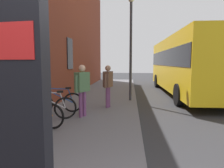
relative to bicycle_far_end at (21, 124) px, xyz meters
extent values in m
plane|color=#2D2D30|center=(3.01, -3.84, -0.51)|extent=(60.00, 60.00, 0.00)
cube|color=slate|center=(5.01, -1.09, -0.45)|extent=(24.00, 3.50, 0.12)
cube|color=brown|center=(6.01, 0.96, 3.64)|extent=(22.00, 0.60, 8.30)
cube|color=black|center=(2.51, 0.64, 1.89)|extent=(0.90, 0.06, 1.60)
cube|color=black|center=(6.01, 0.64, 1.89)|extent=(0.90, 0.06, 1.60)
torus|color=black|center=(-0.77, -0.50, -0.03)|extent=(0.13, 0.72, 0.72)
cylinder|color=#B21E1E|center=(-0.78, -0.43, 0.22)|extent=(0.05, 0.19, 0.51)
cube|color=black|center=(-0.78, -0.36, 0.51)|extent=(0.12, 0.21, 0.06)
torus|color=black|center=(0.14, 0.51, -0.03)|extent=(0.25, 0.71, 0.72)
torus|color=black|center=(-0.14, -0.50, -0.03)|extent=(0.25, 0.71, 0.72)
cylinder|color=#B21E1E|center=(0.00, -0.02, 0.25)|extent=(0.31, 0.99, 0.58)
cylinder|color=#B21E1E|center=(0.02, 0.06, 0.50)|extent=(0.26, 0.83, 0.09)
cylinder|color=#B21E1E|center=(-0.12, -0.42, 0.22)|extent=(0.08, 0.19, 0.51)
cube|color=black|center=(-0.10, -0.35, 0.51)|extent=(0.15, 0.22, 0.06)
cylinder|color=#B21E1E|center=(0.13, 0.47, 0.57)|extent=(0.47, 0.15, 0.02)
torus|color=black|center=(0.96, 0.63, -0.03)|extent=(0.15, 0.72, 0.72)
torus|color=black|center=(0.82, -0.41, -0.03)|extent=(0.15, 0.72, 0.72)
cylinder|color=orange|center=(0.89, 0.08, 0.25)|extent=(0.17, 1.01, 0.58)
cylinder|color=orange|center=(0.90, 0.16, 0.50)|extent=(0.15, 0.85, 0.09)
cylinder|color=orange|center=(0.83, -0.34, 0.22)|extent=(0.06, 0.19, 0.51)
cube|color=black|center=(0.84, -0.26, 0.51)|extent=(0.13, 0.21, 0.06)
cylinder|color=orange|center=(0.95, 0.58, 0.57)|extent=(0.48, 0.09, 0.02)
torus|color=black|center=(1.46, 0.53, -0.03)|extent=(0.29, 0.70, 0.72)
torus|color=black|center=(1.81, -0.46, -0.03)|extent=(0.29, 0.70, 0.72)
cylinder|color=silver|center=(1.64, 0.02, 0.25)|extent=(0.37, 0.97, 0.58)
cylinder|color=silver|center=(1.62, 0.09, 0.50)|extent=(0.32, 0.82, 0.09)
cylinder|color=silver|center=(1.79, -0.39, 0.22)|extent=(0.09, 0.19, 0.51)
cube|color=black|center=(1.76, -0.31, 0.51)|extent=(0.16, 0.22, 0.06)
cylinder|color=silver|center=(1.48, 0.49, 0.57)|extent=(0.46, 0.18, 0.02)
torus|color=black|center=(2.39, 0.56, -0.03)|extent=(0.29, 0.70, 0.72)
torus|color=black|center=(2.73, -0.43, -0.03)|extent=(0.29, 0.70, 0.72)
cylinder|color=#1E4CA5|center=(2.56, 0.04, 0.25)|extent=(0.36, 0.97, 0.58)
cylinder|color=#1E4CA5|center=(2.54, 0.11, 0.50)|extent=(0.31, 0.82, 0.09)
cylinder|color=#1E4CA5|center=(2.70, -0.36, 0.22)|extent=(0.09, 0.19, 0.51)
cube|color=black|center=(2.68, -0.29, 0.51)|extent=(0.16, 0.22, 0.06)
cylinder|color=#1E4CA5|center=(2.40, 0.51, 0.57)|extent=(0.46, 0.18, 0.02)
cube|color=yellow|center=(8.12, -5.84, 1.34)|extent=(10.53, 2.64, 3.00)
cube|color=black|center=(8.12, -5.84, 1.70)|extent=(10.32, 2.68, 0.90)
cylinder|color=black|center=(4.74, -4.69, -0.01)|extent=(1.00, 0.26, 1.00)
cylinder|color=black|center=(11.50, -7.00, -0.01)|extent=(1.00, 0.26, 1.00)
cylinder|color=black|center=(11.46, -4.60, -0.01)|extent=(1.00, 0.26, 1.00)
cylinder|color=#723F72|center=(2.22, -0.98, 0.04)|extent=(0.13, 0.13, 0.86)
cylinder|color=#723F72|center=(2.07, -0.90, 0.04)|extent=(0.13, 0.13, 0.86)
cube|color=#4C724C|center=(2.15, -0.94, 0.79)|extent=(0.56, 0.46, 0.64)
sphere|color=#D8AD8C|center=(2.15, -0.94, 1.24)|extent=(0.23, 0.23, 0.23)
cylinder|color=#4C724C|center=(2.39, -1.08, 0.75)|extent=(0.10, 0.10, 0.57)
cylinder|color=#4C724C|center=(1.90, -0.80, 0.75)|extent=(0.10, 0.10, 0.57)
cylinder|color=#723F72|center=(3.54, -1.61, 0.03)|extent=(0.12, 0.12, 0.84)
cylinder|color=#723F72|center=(3.71, -1.66, 0.03)|extent=(0.12, 0.12, 0.84)
cube|color=brown|center=(3.62, -1.64, 0.76)|extent=(0.54, 0.37, 0.63)
sphere|color=tan|center=(3.62, -1.64, 1.20)|extent=(0.23, 0.23, 0.23)
cylinder|color=brown|center=(3.36, -1.56, 0.72)|extent=(0.10, 0.10, 0.56)
cylinder|color=brown|center=(3.89, -1.71, 0.72)|extent=(0.10, 0.10, 0.56)
cylinder|color=#333338|center=(5.28, -2.54, 1.92)|extent=(0.12, 0.12, 4.61)
camera|label=1|loc=(-4.34, -2.53, 1.43)|focal=32.07mm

